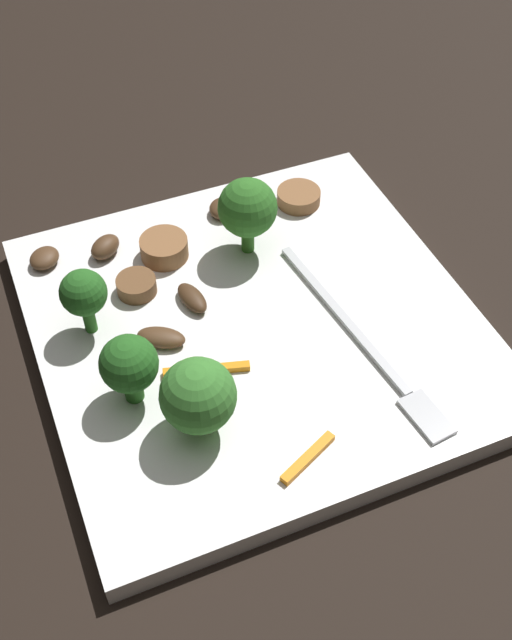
{
  "coord_description": "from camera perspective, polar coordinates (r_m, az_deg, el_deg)",
  "views": [
    {
      "loc": [
        0.32,
        -0.13,
        0.4
      ],
      "look_at": [
        0.0,
        0.0,
        0.02
      ],
      "focal_mm": 44.01,
      "sensor_mm": 36.0,
      "label": 1
    }
  ],
  "objects": [
    {
      "name": "mushroom_1",
      "position": [
        0.5,
        -6.91,
        -1.27
      ],
      "size": [
        0.03,
        0.03,
        0.01
      ],
      "primitive_type": "ellipsoid",
      "rotation": [
        0.0,
        0.0,
        4.12
      ],
      "color": "#4C331E",
      "rests_on": "plate"
    },
    {
      "name": "pepper_strip_0",
      "position": [
        0.48,
        -3.62,
        -3.62
      ],
      "size": [
        0.02,
        0.05,
        0.0
      ],
      "primitive_type": "cube",
      "rotation": [
        0.0,
        0.0,
        1.29
      ],
      "color": "orange",
      "rests_on": "plate"
    },
    {
      "name": "broccoli_floret_0",
      "position": [
        0.53,
        -0.62,
        8.11
      ],
      "size": [
        0.04,
        0.04,
        0.06
      ],
      "color": "#347525",
      "rests_on": "plate"
    },
    {
      "name": "pepper_strip_1",
      "position": [
        0.45,
        3.79,
        -9.97
      ],
      "size": [
        0.02,
        0.04,
        0.0
      ],
      "primitive_type": "cube",
      "rotation": [
        0.0,
        0.0,
        2.0
      ],
      "color": "orange",
      "rests_on": "plate"
    },
    {
      "name": "plate",
      "position": [
        0.52,
        0.0,
        -0.58
      ],
      "size": [
        0.28,
        0.28,
        0.02
      ],
      "primitive_type": "cube",
      "color": "white",
      "rests_on": "ground_plane"
    },
    {
      "name": "broccoli_floret_2",
      "position": [
        0.45,
        -9.21,
        -3.26
      ],
      "size": [
        0.03,
        0.03,
        0.05
      ],
      "color": "#296420",
      "rests_on": "plate"
    },
    {
      "name": "mushroom_4",
      "position": [
        0.56,
        -10.91,
        5.24
      ],
      "size": [
        0.03,
        0.03,
        0.01
      ],
      "primitive_type": "ellipsoid",
      "rotation": [
        0.0,
        0.0,
        5.37
      ],
      "color": "#4C331E",
      "rests_on": "plate"
    },
    {
      "name": "broccoli_floret_3",
      "position": [
        0.43,
        -4.24,
        -5.54
      ],
      "size": [
        0.04,
        0.04,
        0.05
      ],
      "color": "#408630",
      "rests_on": "plate"
    },
    {
      "name": "broccoli_floret_1",
      "position": [
        0.49,
        -12.43,
        1.85
      ],
      "size": [
        0.03,
        0.03,
        0.05
      ],
      "color": "#296420",
      "rests_on": "plate"
    },
    {
      "name": "sausage_slice_2",
      "position": [
        0.53,
        -8.68,
        2.49
      ],
      "size": [
        0.03,
        0.03,
        0.01
      ],
      "primitive_type": "cylinder",
      "rotation": [
        0.0,
        0.0,
        0.27
      ],
      "color": "brown",
      "rests_on": "plate"
    },
    {
      "name": "ground_plane",
      "position": [
        0.52,
        0.0,
        -1.15
      ],
      "size": [
        1.4,
        1.4,
        0.0
      ],
      "primitive_type": "plane",
      "color": "black"
    },
    {
      "name": "sausage_slice_1",
      "position": [
        0.55,
        -6.7,
        5.22
      ],
      "size": [
        0.04,
        0.04,
        0.01
      ],
      "primitive_type": "cylinder",
      "rotation": [
        0.0,
        0.0,
        1.44
      ],
      "color": "brown",
      "rests_on": "plate"
    },
    {
      "name": "sausage_slice_0",
      "position": [
        0.59,
        3.12,
        8.92
      ],
      "size": [
        0.05,
        0.05,
        0.01
      ],
      "primitive_type": "cylinder",
      "rotation": [
        0.0,
        0.0,
        0.92
      ],
      "color": "brown",
      "rests_on": "plate"
    },
    {
      "name": "mushroom_2",
      "position": [
        0.58,
        -2.48,
        8.11
      ],
      "size": [
        0.03,
        0.03,
        0.01
      ],
      "primitive_type": "ellipsoid",
      "rotation": [
        0.0,
        0.0,
        2.68
      ],
      "color": "#4C331E",
      "rests_on": "plate"
    },
    {
      "name": "mushroom_3",
      "position": [
        0.56,
        -15.14,
        4.37
      ],
      "size": [
        0.03,
        0.03,
        0.01
      ],
      "primitive_type": "ellipsoid",
      "rotation": [
        0.0,
        0.0,
        5.52
      ],
      "color": "#4C331E",
      "rests_on": "plate"
    },
    {
      "name": "mushroom_0",
      "position": [
        0.52,
        -4.67,
        1.61
      ],
      "size": [
        0.03,
        0.02,
        0.01
      ],
      "primitive_type": "ellipsoid",
      "rotation": [
        0.0,
        0.0,
        0.19
      ],
      "color": "#422B19",
      "rests_on": "plate"
    },
    {
      "name": "fork",
      "position": [
        0.5,
        8.27,
        -2.11
      ],
      "size": [
        0.18,
        0.03,
        0.0
      ],
      "rotation": [
        0.0,
        0.0,
        0.11
      ],
      "color": "silver",
      "rests_on": "plate"
    }
  ]
}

